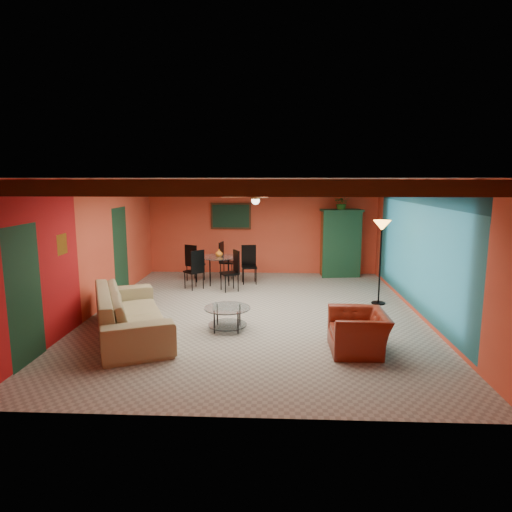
# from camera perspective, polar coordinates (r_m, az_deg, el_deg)

# --- Properties ---
(room) EXTENTS (6.52, 8.01, 2.71)m
(room) POSITION_cam_1_polar(r_m,az_deg,el_deg) (8.80, -0.03, 7.69)
(room) COLOR gray
(room) RESTS_ON ground
(sofa) EXTENTS (2.11, 2.98, 0.81)m
(sofa) POSITION_cam_1_polar(r_m,az_deg,el_deg) (8.11, -15.77, -6.91)
(sofa) COLOR #90835C
(sofa) RESTS_ON ground
(armchair) EXTENTS (0.87, 0.99, 0.64)m
(armchair) POSITION_cam_1_polar(r_m,az_deg,el_deg) (7.27, 12.97, -9.45)
(armchair) COLOR maroon
(armchair) RESTS_ON ground
(coffee_table) EXTENTS (0.83, 0.83, 0.43)m
(coffee_table) POSITION_cam_1_polar(r_m,az_deg,el_deg) (8.11, -3.68, -7.96)
(coffee_table) COLOR silver
(coffee_table) RESTS_ON ground
(dining_table) EXTENTS (2.16, 2.16, 1.00)m
(dining_table) POSITION_cam_1_polar(r_m,az_deg,el_deg) (11.53, -4.74, -1.16)
(dining_table) COLOR silver
(dining_table) RESTS_ON ground
(armoire) EXTENTS (1.09, 0.64, 1.81)m
(armoire) POSITION_cam_1_polar(r_m,az_deg,el_deg) (12.63, 10.79, 1.52)
(armoire) COLOR brown
(armoire) RESTS_ON ground
(floor_lamp) EXTENTS (0.46, 0.46, 1.84)m
(floor_lamp) POSITION_cam_1_polar(r_m,az_deg,el_deg) (9.95, 15.62, -0.80)
(floor_lamp) COLOR black
(floor_lamp) RESTS_ON ground
(ceiling_fan) EXTENTS (1.50, 1.50, 0.44)m
(ceiling_fan) POSITION_cam_1_polar(r_m,az_deg,el_deg) (8.69, -0.06, 7.66)
(ceiling_fan) COLOR #472614
(ceiling_fan) RESTS_ON ceiling
(painting) EXTENTS (1.05, 0.03, 0.65)m
(painting) POSITION_cam_1_polar(r_m,az_deg,el_deg) (12.75, -3.25, 5.13)
(painting) COLOR black
(painting) RESTS_ON wall_back
(potted_plant) EXTENTS (0.47, 0.42, 0.47)m
(potted_plant) POSITION_cam_1_polar(r_m,az_deg,el_deg) (12.52, 10.96, 6.70)
(potted_plant) COLOR #26661E
(potted_plant) RESTS_ON armoire
(vase) EXTENTS (0.22, 0.22, 0.20)m
(vase) POSITION_cam_1_polar(r_m,az_deg,el_deg) (11.43, -4.78, 1.77)
(vase) COLOR orange
(vase) RESTS_ON dining_table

